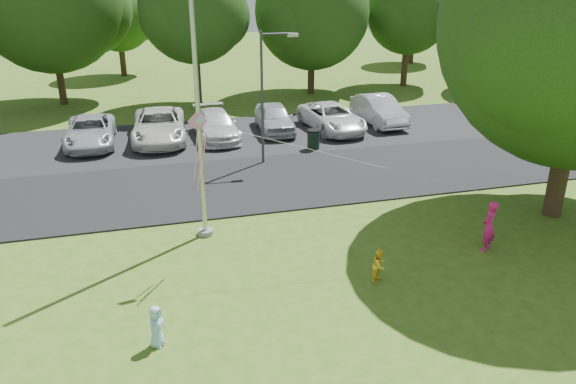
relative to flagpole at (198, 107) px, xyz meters
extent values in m
plane|color=#3C6019|center=(3.50, -5.00, -4.17)|extent=(120.00, 120.00, 0.00)
cube|color=black|center=(3.50, 4.00, -4.14)|extent=(60.00, 6.00, 0.06)
cube|color=black|center=(3.50, 10.50, -4.14)|extent=(42.00, 7.00, 0.06)
cylinder|color=#B7BABF|center=(0.00, 0.00, 0.83)|extent=(0.14, 0.14, 10.00)
cylinder|color=gray|center=(0.00, 0.00, -4.09)|extent=(0.50, 0.50, 0.16)
cylinder|color=#3F3F44|center=(3.32, 6.23, -1.37)|extent=(0.11, 0.11, 5.59)
cylinder|color=#3F3F44|center=(3.97, 6.20, 1.28)|extent=(1.31, 0.13, 0.08)
cube|color=silver|center=(4.62, 6.17, 1.22)|extent=(0.43, 0.22, 0.13)
cylinder|color=black|center=(6.00, 7.48, -3.71)|extent=(0.57, 0.57, 0.91)
cylinder|color=black|center=(6.00, 7.48, -3.23)|extent=(0.61, 0.61, 0.05)
cylinder|color=#332316|center=(11.79, -1.59, -2.55)|extent=(0.62, 0.62, 3.23)
sphere|color=#18370F|center=(9.99, -2.72, 1.76)|extent=(5.39, 5.39, 5.39)
sphere|color=#18370F|center=(9.49, -2.59, 1.66)|extent=(4.67, 4.67, 4.67)
cylinder|color=#332316|center=(-6.10, 20.24, -2.57)|extent=(0.44, 0.44, 3.19)
sphere|color=#18370F|center=(-4.18, 21.09, 1.37)|extent=(5.53, 5.53, 5.53)
sphere|color=#18370F|center=(-7.80, 19.17, 1.58)|extent=(5.10, 5.10, 5.10)
cylinder|color=#332316|center=(1.92, 17.90, -2.45)|extent=(0.44, 0.44, 3.43)
sphere|color=#18370F|center=(1.92, 17.90, 1.45)|extent=(6.27, 6.27, 6.27)
sphere|color=#18370F|center=(3.33, 18.53, 0.98)|extent=(4.07, 4.07, 4.07)
sphere|color=#18370F|center=(0.66, 17.12, 1.14)|extent=(3.76, 3.76, 3.76)
cylinder|color=#332316|center=(9.53, 19.17, -2.84)|extent=(0.44, 0.44, 2.66)
sphere|color=#18370F|center=(9.53, 19.17, 1.03)|extent=(7.27, 7.27, 7.27)
sphere|color=#18370F|center=(11.16, 19.89, 0.49)|extent=(4.72, 4.72, 4.72)
sphere|color=#18370F|center=(8.07, 18.26, 0.67)|extent=(4.36, 4.36, 4.36)
cylinder|color=#332316|center=(16.62, 19.89, -2.66)|extent=(0.44, 0.44, 3.02)
sphere|color=#18370F|center=(16.62, 19.89, 0.84)|extent=(5.67, 5.67, 5.67)
sphere|color=#18370F|center=(17.89, 20.46, 0.41)|extent=(3.68, 3.68, 3.68)
sphere|color=#18370F|center=(15.48, 19.18, 0.55)|extent=(3.40, 3.40, 3.40)
cylinder|color=#332316|center=(25.42, 17.25, -2.45)|extent=(0.44, 0.44, 3.42)
cylinder|color=#332316|center=(-2.50, 29.00, -2.87)|extent=(0.44, 0.44, 2.60)
sphere|color=#18370F|center=(-2.50, 29.00, 0.25)|extent=(5.20, 5.20, 5.20)
sphere|color=#18370F|center=(-1.33, 29.52, -0.14)|extent=(3.38, 3.38, 3.38)
sphere|color=#18370F|center=(-3.54, 28.35, -0.01)|extent=(3.12, 3.12, 3.12)
cylinder|color=#332316|center=(21.50, 28.50, -2.87)|extent=(0.44, 0.44, 2.60)
sphere|color=#18370F|center=(21.50, 28.50, 0.25)|extent=(5.20, 5.20, 5.20)
sphere|color=#18370F|center=(22.67, 29.02, -0.14)|extent=(3.38, 3.38, 3.38)
sphere|color=#18370F|center=(20.46, 27.85, -0.01)|extent=(3.12, 3.12, 3.12)
imported|color=#B2B7BF|center=(-4.00, 10.79, -3.45)|extent=(2.25, 4.78, 1.32)
imported|color=silver|center=(-0.82, 10.68, -3.37)|extent=(2.81, 5.47, 1.48)
imported|color=silver|center=(1.90, 10.37, -3.45)|extent=(2.00, 4.59, 1.31)
imported|color=#B2B7BF|center=(4.95, 10.79, -3.40)|extent=(1.90, 4.22, 1.41)
imported|color=silver|center=(7.86, 10.24, -3.44)|extent=(2.70, 5.01, 1.34)
imported|color=silver|center=(10.72, 10.80, -3.37)|extent=(1.68, 4.52, 1.48)
imported|color=#E41E79|center=(8.08, -3.28, -3.37)|extent=(0.70, 0.64, 1.60)
imported|color=yellow|center=(4.21, -4.11, -3.67)|extent=(0.61, 0.59, 0.98)
imported|color=#9DCDF0|center=(-1.78, -5.36, -3.66)|extent=(0.54, 0.59, 1.02)
cube|color=pink|center=(-0.22, -1.84, 0.07)|extent=(0.52, 0.04, 0.52)
cube|color=#8CC6E5|center=(-0.17, -1.87, 0.09)|extent=(0.25, 0.03, 0.25)
cylinder|color=white|center=(3.93, -2.56, -1.14)|extent=(8.31, 1.45, 2.43)
cylinder|color=pink|center=(-0.32, -1.84, -0.88)|extent=(0.17, 0.22, 1.38)
cylinder|color=pink|center=(-0.12, -1.79, -0.99)|extent=(0.19, 0.36, 1.57)
cylinder|color=pink|center=(-0.22, -1.92, -1.10)|extent=(0.21, 0.53, 1.75)
camera|label=1|loc=(-1.67, -16.30, 3.93)|focal=35.00mm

